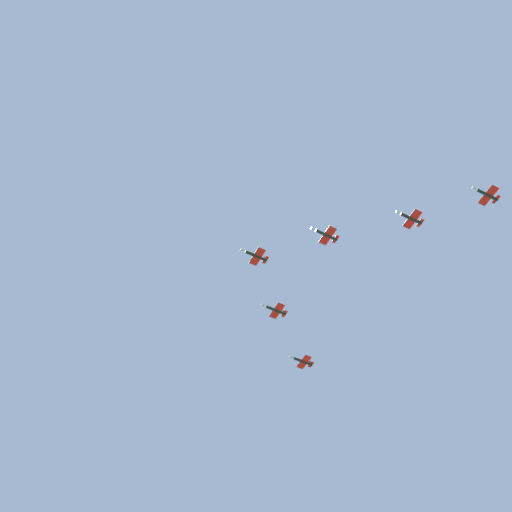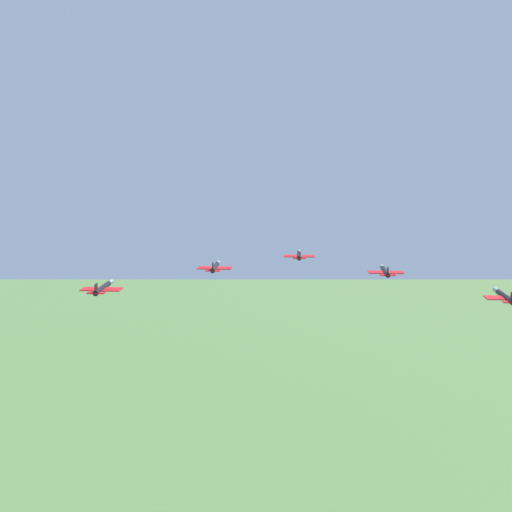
# 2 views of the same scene
# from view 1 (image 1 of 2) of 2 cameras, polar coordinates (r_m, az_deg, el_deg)

# --- Properties ---
(jet_lead) EXTENTS (8.44, 10.34, 2.32)m
(jet_lead) POSITION_cam_1_polar(r_m,az_deg,el_deg) (215.48, -0.06, 0.02)
(jet_lead) COLOR black
(jet_port_inner) EXTENTS (8.44, 10.34, 2.32)m
(jet_port_inner) POSITION_cam_1_polar(r_m,az_deg,el_deg) (212.24, 6.83, 2.07)
(jet_port_inner) COLOR black
(jet_starboard_inner) EXTENTS (8.44, 10.34, 2.32)m
(jet_starboard_inner) POSITION_cam_1_polar(r_m,az_deg,el_deg) (230.99, 1.89, -5.31)
(jet_starboard_inner) COLOR black
(jet_port_outer) EXTENTS (8.44, 10.34, 2.32)m
(jet_port_outer) POSITION_cam_1_polar(r_m,az_deg,el_deg) (214.30, 14.86, 3.58)
(jet_port_outer) COLOR black
(jet_starboard_outer) EXTENTS (8.44, 10.34, 2.32)m
(jet_starboard_outer) POSITION_cam_1_polar(r_m,az_deg,el_deg) (250.42, 4.56, -10.22)
(jet_starboard_outer) COLOR black
(jet_center_rear) EXTENTS (8.44, 10.34, 2.32)m
(jet_center_rear) POSITION_cam_1_polar(r_m,az_deg,el_deg) (218.46, 21.60, 5.60)
(jet_center_rear) COLOR black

